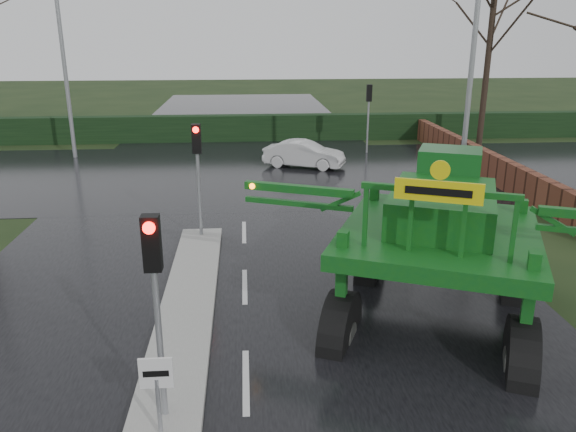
{
  "coord_description": "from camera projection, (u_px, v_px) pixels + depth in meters",
  "views": [
    {
      "loc": [
        0.08,
        -8.74,
        6.0
      ],
      "look_at": [
        1.04,
        3.48,
        2.0
      ],
      "focal_mm": 35.0,
      "sensor_mm": 36.0,
      "label": 1
    }
  ],
  "objects": [
    {
      "name": "ground",
      "position": [
        246.0,
        382.0,
        10.14
      ],
      "size": [
        140.0,
        140.0,
        0.0
      ],
      "primitive_type": "plane",
      "color": "black",
      "rests_on": "ground"
    },
    {
      "name": "road_main",
      "position": [
        244.0,
        213.0,
        19.62
      ],
      "size": [
        14.0,
        80.0,
        0.02
      ],
      "primitive_type": "cube",
      "color": "black",
      "rests_on": "ground"
    },
    {
      "name": "road_cross",
      "position": [
        243.0,
        173.0,
        25.3
      ],
      "size": [
        80.0,
        12.0,
        0.02
      ],
      "primitive_type": "cube",
      "color": "black",
      "rests_on": "ground"
    },
    {
      "name": "median_island",
      "position": [
        188.0,
        304.0,
        12.86
      ],
      "size": [
        1.2,
        10.0,
        0.16
      ],
      "primitive_type": "cube",
      "color": "gray",
      "rests_on": "ground"
    },
    {
      "name": "hedge_row",
      "position": [
        243.0,
        128.0,
        32.65
      ],
      "size": [
        44.0,
        0.9,
        1.5
      ],
      "primitive_type": "cube",
      "color": "black",
      "rests_on": "ground"
    },
    {
      "name": "brick_wall",
      "position": [
        471.0,
        156.0,
        25.9
      ],
      "size": [
        0.4,
        20.0,
        1.2
      ],
      "primitive_type": "cube",
      "color": "#592D1E",
      "rests_on": "ground"
    },
    {
      "name": "keep_left_sign",
      "position": [
        157.0,
        384.0,
        8.29
      ],
      "size": [
        0.5,
        0.07,
        1.35
      ],
      "color": "gray",
      "rests_on": "ground"
    },
    {
      "name": "traffic_signal_near",
      "position": [
        154.0,
        276.0,
        8.28
      ],
      "size": [
        0.26,
        0.33,
        3.52
      ],
      "color": "gray",
      "rests_on": "ground"
    },
    {
      "name": "traffic_signal_mid",
      "position": [
        197.0,
        156.0,
        16.34
      ],
      "size": [
        0.26,
        0.33,
        3.52
      ],
      "color": "gray",
      "rests_on": "ground"
    },
    {
      "name": "traffic_signal_far",
      "position": [
        369.0,
        103.0,
        28.78
      ],
      "size": [
        0.26,
        0.33,
        3.52
      ],
      "rotation": [
        0.0,
        0.0,
        3.14
      ],
      "color": "gray",
      "rests_on": "ground"
    },
    {
      "name": "street_light_right",
      "position": [
        467.0,
        34.0,
        20.27
      ],
      "size": [
        3.85,
        0.3,
        10.0
      ],
      "color": "gray",
      "rests_on": "ground"
    },
    {
      "name": "street_light_left_far",
      "position": [
        67.0,
        34.0,
        26.63
      ],
      "size": [
        3.85,
        0.3,
        10.0
      ],
      "color": "gray",
      "rests_on": "ground"
    },
    {
      "name": "tree_right_far",
      "position": [
        492.0,
        23.0,
        29.0
      ],
      "size": [
        7.0,
        7.0,
        12.05
      ],
      "color": "black",
      "rests_on": "ground"
    },
    {
      "name": "crop_sprayer",
      "position": [
        346.0,
        229.0,
        11.15
      ],
      "size": [
        8.07,
        6.55,
        4.86
      ],
      "rotation": [
        0.0,
        0.0,
        -0.4
      ],
      "color": "black",
      "rests_on": "ground"
    },
    {
      "name": "white_sedan",
      "position": [
        304.0,
        167.0,
        26.37
      ],
      "size": [
        3.95,
        2.6,
        1.23
      ],
      "primitive_type": "imported",
      "rotation": [
        0.0,
        0.0,
        1.19
      ],
      "color": "silver",
      "rests_on": "ground"
    }
  ]
}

